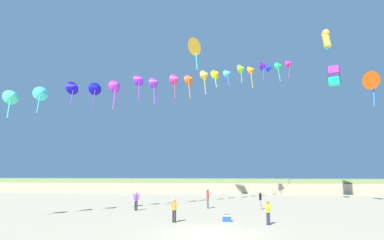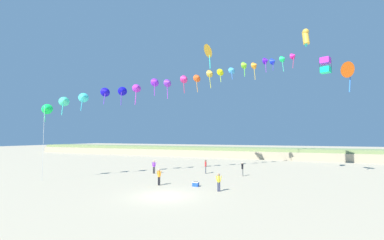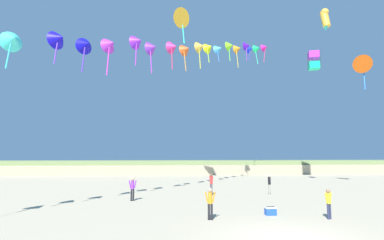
{
  "view_description": "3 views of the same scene",
  "coord_description": "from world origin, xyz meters",
  "px_view_note": "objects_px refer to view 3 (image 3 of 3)",
  "views": [
    {
      "loc": [
        1.58,
        -19.11,
        3.24
      ],
      "look_at": [
        -2.76,
        13.68,
        8.31
      ],
      "focal_mm": 32.0,
      "sensor_mm": 36.0,
      "label": 1
    },
    {
      "loc": [
        9.87,
        -17.82,
        4.62
      ],
      "look_at": [
        -2.53,
        11.45,
        6.67
      ],
      "focal_mm": 24.0,
      "sensor_mm": 36.0,
      "label": 2
    },
    {
      "loc": [
        -4.86,
        -11.61,
        3.25
      ],
      "look_at": [
        -3.03,
        9.09,
        5.63
      ],
      "focal_mm": 28.0,
      "sensor_mm": 36.0,
      "label": 3
    }
  ],
  "objects_px": {
    "large_kite_low_lead": "(183,18)",
    "large_kite_outer_drift": "(363,64)",
    "beach_cooler": "(270,211)",
    "person_near_right": "(211,183)",
    "person_near_left": "(269,183)",
    "large_kite_high_solo": "(325,19)",
    "person_mid_center": "(210,201)",
    "person_far_right": "(133,187)",
    "large_kite_mid_trail": "(314,60)",
    "person_far_left": "(329,201)"
  },
  "relations": [
    {
      "from": "person_far_left",
      "to": "large_kite_high_solo",
      "type": "distance_m",
      "value": 21.13
    },
    {
      "from": "person_far_right",
      "to": "large_kite_outer_drift",
      "type": "relative_size",
      "value": 0.44
    },
    {
      "from": "person_far_right",
      "to": "beach_cooler",
      "type": "distance_m",
      "value": 9.78
    },
    {
      "from": "person_near_left",
      "to": "large_kite_high_solo",
      "type": "xyz_separation_m",
      "value": [
        7.22,
        3.06,
        15.63
      ]
    },
    {
      "from": "person_near_left",
      "to": "large_kite_high_solo",
      "type": "bearing_deg",
      "value": 22.98
    },
    {
      "from": "large_kite_low_lead",
      "to": "large_kite_outer_drift",
      "type": "relative_size",
      "value": 1.14
    },
    {
      "from": "beach_cooler",
      "to": "person_near_right",
      "type": "bearing_deg",
      "value": 103.6
    },
    {
      "from": "person_far_left",
      "to": "large_kite_outer_drift",
      "type": "bearing_deg",
      "value": 48.27
    },
    {
      "from": "person_far_right",
      "to": "large_kite_outer_drift",
      "type": "xyz_separation_m",
      "value": [
        22.47,
        6.48,
        11.5
      ]
    },
    {
      "from": "person_near_left",
      "to": "person_far_right",
      "type": "distance_m",
      "value": 10.87
    },
    {
      "from": "person_far_left",
      "to": "large_kite_mid_trail",
      "type": "xyz_separation_m",
      "value": [
        9.99,
        19.71,
        13.95
      ]
    },
    {
      "from": "beach_cooler",
      "to": "large_kite_outer_drift",
      "type": "bearing_deg",
      "value": 39.86
    },
    {
      "from": "person_far_left",
      "to": "beach_cooler",
      "type": "height_order",
      "value": "person_far_left"
    },
    {
      "from": "person_near_right",
      "to": "large_kite_mid_trail",
      "type": "bearing_deg",
      "value": 35.4
    },
    {
      "from": "person_far_right",
      "to": "large_kite_low_lead",
      "type": "height_order",
      "value": "large_kite_low_lead"
    },
    {
      "from": "person_near_right",
      "to": "beach_cooler",
      "type": "height_order",
      "value": "person_near_right"
    },
    {
      "from": "person_near_right",
      "to": "person_far_left",
      "type": "relative_size",
      "value": 1.14
    },
    {
      "from": "person_near_left",
      "to": "large_kite_mid_trail",
      "type": "bearing_deg",
      "value": 47.25
    },
    {
      "from": "large_kite_high_solo",
      "to": "large_kite_outer_drift",
      "type": "height_order",
      "value": "large_kite_high_solo"
    },
    {
      "from": "person_near_right",
      "to": "person_far_left",
      "type": "height_order",
      "value": "person_near_right"
    },
    {
      "from": "person_mid_center",
      "to": "person_near_right",
      "type": "bearing_deg",
      "value": 80.97
    },
    {
      "from": "person_near_left",
      "to": "person_near_right",
      "type": "distance_m",
      "value": 4.7
    },
    {
      "from": "large_kite_outer_drift",
      "to": "person_far_left",
      "type": "bearing_deg",
      "value": -131.73
    },
    {
      "from": "large_kite_mid_trail",
      "to": "person_near_right",
      "type": "bearing_deg",
      "value": -144.6
    },
    {
      "from": "person_near_right",
      "to": "person_mid_center",
      "type": "height_order",
      "value": "person_near_right"
    },
    {
      "from": "person_far_left",
      "to": "large_kite_high_solo",
      "type": "bearing_deg",
      "value": 58.76
    },
    {
      "from": "person_near_right",
      "to": "large_kite_outer_drift",
      "type": "bearing_deg",
      "value": 13.64
    },
    {
      "from": "person_mid_center",
      "to": "person_far_left",
      "type": "relative_size",
      "value": 1.04
    },
    {
      "from": "large_kite_high_solo",
      "to": "person_near_right",
      "type": "bearing_deg",
      "value": -167.12
    },
    {
      "from": "person_mid_center",
      "to": "person_far_left",
      "type": "distance_m",
      "value": 6.02
    },
    {
      "from": "large_kite_low_lead",
      "to": "large_kite_outer_drift",
      "type": "distance_m",
      "value": 19.55
    },
    {
      "from": "person_near_right",
      "to": "large_kite_mid_trail",
      "type": "relative_size",
      "value": 0.77
    },
    {
      "from": "person_mid_center",
      "to": "large_kite_high_solo",
      "type": "relative_size",
      "value": 0.69
    },
    {
      "from": "person_far_right",
      "to": "large_kite_low_lead",
      "type": "xyz_separation_m",
      "value": [
        4.1,
        9.75,
        17.31
      ]
    },
    {
      "from": "person_far_left",
      "to": "large_kite_outer_drift",
      "type": "relative_size",
      "value": 0.41
    },
    {
      "from": "person_near_left",
      "to": "large_kite_outer_drift",
      "type": "relative_size",
      "value": 0.45
    },
    {
      "from": "large_kite_low_lead",
      "to": "large_kite_outer_drift",
      "type": "xyz_separation_m",
      "value": [
        18.38,
        -3.27,
        -5.81
      ]
    },
    {
      "from": "person_mid_center",
      "to": "person_far_right",
      "type": "distance_m",
      "value": 7.96
    },
    {
      "from": "person_far_left",
      "to": "person_mid_center",
      "type": "bearing_deg",
      "value": 176.56
    },
    {
      "from": "person_near_right",
      "to": "large_kite_high_solo",
      "type": "distance_m",
      "value": 19.8
    },
    {
      "from": "large_kite_outer_drift",
      "to": "beach_cooler",
      "type": "distance_m",
      "value": 22.53
    },
    {
      "from": "person_near_right",
      "to": "beach_cooler",
      "type": "distance_m",
      "value": 8.4
    },
    {
      "from": "person_near_right",
      "to": "large_kite_low_lead",
      "type": "height_order",
      "value": "large_kite_low_lead"
    },
    {
      "from": "beach_cooler",
      "to": "person_near_left",
      "type": "bearing_deg",
      "value": 70.76
    },
    {
      "from": "person_near_left",
      "to": "person_mid_center",
      "type": "distance_m",
      "value": 10.6
    },
    {
      "from": "person_mid_center",
      "to": "beach_cooler",
      "type": "distance_m",
      "value": 3.58
    },
    {
      "from": "person_near_right",
      "to": "person_far_right",
      "type": "bearing_deg",
      "value": -157.51
    },
    {
      "from": "person_far_right",
      "to": "large_kite_outer_drift",
      "type": "distance_m",
      "value": 26.07
    },
    {
      "from": "person_near_left",
      "to": "person_near_right",
      "type": "height_order",
      "value": "person_near_right"
    },
    {
      "from": "person_near_left",
      "to": "large_kite_outer_drift",
      "type": "bearing_deg",
      "value": 20.19
    }
  ]
}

